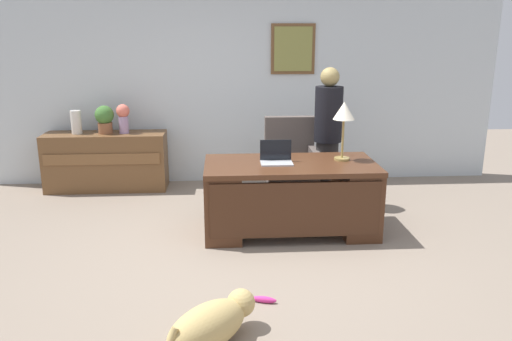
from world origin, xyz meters
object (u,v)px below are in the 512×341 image
Objects in this scene: credenza at (107,161)px; person_standing at (328,136)px; vase_with_flowers at (123,117)px; vase_empty at (76,122)px; laptop at (276,157)px; desk_lamp at (344,114)px; dog_lying at (211,324)px; dog_toy_bone at (264,299)px; potted_plant at (105,118)px; desk at (290,195)px; armchair at (291,165)px.

person_standing is (2.75, -0.83, 0.47)m from credenza.
vase_with_flowers reaches higher than vase_empty.
desk_lamp is at bearing 6.17° from laptop.
desk_lamp is (2.76, -1.53, 0.83)m from credenza.
dog_lying is 3.86m from vase_with_flowers.
person_standing is 0.79m from desk_lamp.
vase_with_flowers is 3.57m from dog_toy_bone.
vase_with_flowers is at bearing 0.00° from potted_plant.
potted_plant reaches higher than dog_lying.
potted_plant is at bearing 4.38° from credenza.
laptop is (-0.68, -0.77, -0.05)m from person_standing.
desk_lamp reaches higher than vase_empty.
vase_empty is 3.86m from dog_toy_bone.
desk_lamp reaches higher than potted_plant.
person_standing reaches higher than potted_plant.
laptop is 0.89× the size of potted_plant.
vase_with_flowers reaches higher than dog_toy_bone.
desk_lamp is 3.15m from potted_plant.
laptop is at bearing -37.82° from credenza.
vase_empty reaches higher than dog_toy_bone.
credenza is at bearing -175.62° from potted_plant.
desk reaches higher than dog_toy_bone.
laptop is at bearing -131.40° from person_standing.
dog_lying is 1.85× the size of potted_plant.
desk is 1.70× the size of armchair.
dog_lying is (-1.31, -2.76, -0.68)m from person_standing.
dog_lying is at bearing -107.61° from laptop.
dog_toy_bone is (1.83, -3.07, -0.35)m from credenza.
desk_lamp reaches higher than dog_toy_bone.
potted_plant is at bearing 180.00° from vase_with_flowers.
dog_lying is at bearing -122.72° from desk_lamp.
credenza is at bearing 163.20° from person_standing.
vase_empty is (-2.41, 1.60, 0.11)m from laptop.
desk is 1.07× the size of person_standing.
desk_lamp reaches higher than armchair.
dog_lying is at bearing -127.05° from dog_toy_bone.
credenza is (-2.21, 1.65, -0.02)m from desk.
credenza is at bearing -0.24° from vase_empty.
credenza is 3.59m from dog_toy_bone.
dog_toy_bone is (-0.38, -1.42, -0.37)m from desk.
dog_toy_bone is at bearing -59.22° from credenza.
desk is at bearing -40.14° from vase_with_flowers.
desk is at bearing -17.08° from laptop.
person_standing reaches higher than credenza.
dog_lying is 2.17m from laptop.
dog_lying is at bearing -107.26° from armchair.
credenza is at bearing 142.18° from laptop.
desk is 0.98m from armchair.
laptop is at bearing -41.56° from vase_with_flowers.
dog_toy_bone is at bearing -121.16° from desk_lamp.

